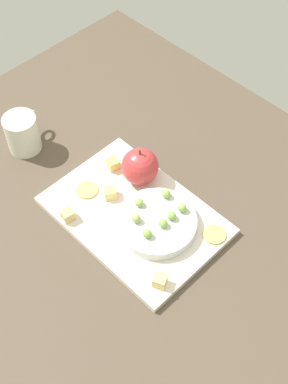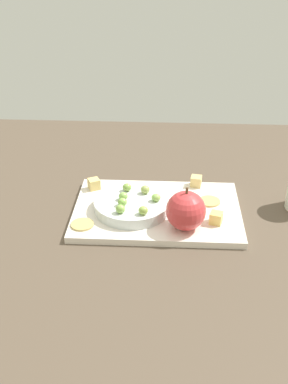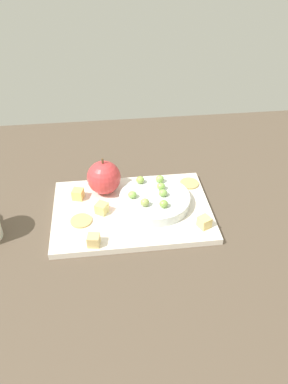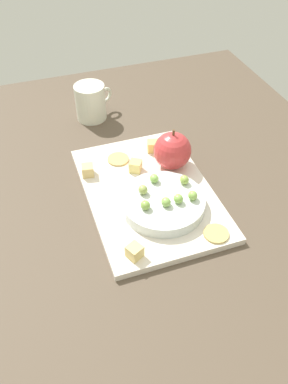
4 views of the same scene
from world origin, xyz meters
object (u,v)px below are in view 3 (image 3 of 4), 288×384
Objects in this scene: cheese_cube_0 at (78,194)px; grape_2 at (160,179)px; grape_4 at (145,202)px; cheese_cube_2 at (102,208)px; apple_whole at (104,177)px; grape_6 at (140,180)px; cheese_cube_1 at (204,222)px; grape_5 at (161,186)px; platter at (132,211)px; grape_1 at (163,193)px; cracker_1 at (189,183)px; grape_3 at (163,203)px; serving_dish at (155,200)px; cracker_0 at (81,222)px; grape_0 at (132,195)px; cheese_cube_3 at (94,240)px.

cheese_cube_0 is 19.34cm from grape_2.
cheese_cube_2 is at bearing 170.47° from grape_4.
apple_whole is 4.11× the size of grape_6.
grape_5 is (-7.54, 10.98, 1.96)cm from cheese_cube_1.
grape_6 reaches higher than cheese_cube_2.
grape_1 is (7.11, 0.80, 3.85)cm from platter.
grape_2 is at bearing -169.17° from cracker_1.
grape_3 is at bearing -9.13° from cheese_cube_2.
cheese_cube_2 is 15.55cm from grape_2.
grape_5 and grape_6 have the same top height.
serving_dish and cheese_cube_2 have the same top height.
cracker_0 is (-11.26, -3.30, 0.91)cm from platter.
grape_4 is (-12.13, -9.68, 2.99)cm from cracker_1.
grape_6 is at bearing -5.98° from apple_whole.
serving_dish is 13.02cm from apple_whole.
cheese_cube_0 is (-17.28, 4.24, 0.05)cm from serving_dish.
grape_2 is 2.84cm from grape_5.
serving_dish is at bearing 110.55° from grape_3.
grape_0 is 1.00× the size of grape_4.
grape_4 and grape_6 have the same top height.
grape_3 and grape_5 have the same top height.
grape_0 reaches higher than serving_dish.
cheese_cube_2 is (-11.98, -1.53, 0.05)cm from serving_dish.
grape_1 is at bearing -1.75° from grape_0.
serving_dish and cheese_cube_1 have the same top height.
cheese_cube_1 is 18.60cm from grape_6.
grape_3 and grape_6 have the same top height.
grape_1 is (12.90, -6.44, -0.80)cm from apple_whole.
cracker_0 is at bearing -160.33° from grape_5.
platter is 2.20× the size of serving_dish.
serving_dish is 8.34× the size of grape_3.
platter is 7.90cm from grape_6.
cheese_cube_1 is at bearing -32.27° from grape_3.
grape_5 is (4.39, 5.39, -0.04)cm from grape_4.
grape_1 reaches higher than cheese_cube_1.
grape_5 is (-0.05, 2.45, 0.01)cm from grape_1.
platter is 8.68cm from grape_5.
cheese_cube_2 is (5.30, -5.77, 0.00)cm from cheese_cube_0.
cracker_1 is (21.50, 8.11, -0.99)cm from cheese_cube_2.
cheese_cube_3 reaches higher than cracker_0.
grape_0 and grape_3 have the same top height.
cheese_cube_1 is 11.52cm from grape_1.
platter is at bearing -104.40° from grape_0.
grape_3 is at bearing -66.03° from grape_6.
grape_6 is (-12.18, -1.18, 2.97)cm from cracker_1.
cheese_cube_2 is 1.00× the size of cheese_cube_3.
apple_whole is 4.11× the size of grape_0.
cheese_cube_1 is at bearing -25.12° from grape_4.
grape_2 is (1.93, 5.12, 2.05)cm from serving_dish.
cheese_cube_3 is at bearing -140.87° from serving_dish.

